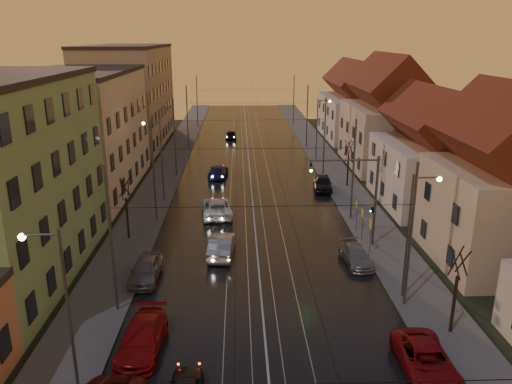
{
  "coord_description": "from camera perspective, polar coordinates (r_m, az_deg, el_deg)",
  "views": [
    {
      "loc": [
        -1.31,
        -17.42,
        15.65
      ],
      "look_at": [
        0.09,
        22.17,
        3.21
      ],
      "focal_mm": 35.0,
      "sensor_mm": 36.0,
      "label": 1
    }
  ],
  "objects": [
    {
      "name": "house_right_4",
      "position": [
        81.23,
        11.17,
        9.61
      ],
      "size": [
        9.18,
        16.32,
        10.0
      ],
      "color": "silver",
      "rests_on": "ground"
    },
    {
      "name": "bare_tree_1",
      "position": [
        29.24,
        21.82,
        -10.69
      ],
      "size": [
        1.09,
        1.09,
        5.11
      ],
      "color": "black",
      "rests_on": "ground"
    },
    {
      "name": "catenary_pole_l_1",
      "position": [
        29.59,
        -16.2,
        -5.44
      ],
      "size": [
        0.16,
        0.16,
        9.0
      ],
      "primitive_type": "cylinder",
      "color": "#595B60",
      "rests_on": "ground"
    },
    {
      "name": "catenary_pole_l_2",
      "position": [
        43.51,
        -11.61,
        2.22
      ],
      "size": [
        0.16,
        0.16,
        9.0
      ],
      "primitive_type": "cylinder",
      "color": "#595B60",
      "rests_on": "ground"
    },
    {
      "name": "tram_rail_1",
      "position": [
        59.51,
        -1.44,
        2.24
      ],
      "size": [
        0.06,
        120.0,
        0.03
      ],
      "primitive_type": "cube",
      "color": "gray",
      "rests_on": "road"
    },
    {
      "name": "tram_rail_0",
      "position": [
        59.51,
        -2.82,
        2.22
      ],
      "size": [
        0.06,
        120.0,
        0.03
      ],
      "primitive_type": "cube",
      "color": "gray",
      "rests_on": "road"
    },
    {
      "name": "parked_right_1",
      "position": [
        36.7,
        11.37,
        -7.13
      ],
      "size": [
        2.05,
        4.33,
        1.22
      ],
      "primitive_type": "imported",
      "rotation": [
        0.0,
        0.0,
        0.08
      ],
      "color": "gray",
      "rests_on": "ground"
    },
    {
      "name": "catenary_pole_r_2",
      "position": [
        44.03,
        11.06,
        2.44
      ],
      "size": [
        0.16,
        0.16,
        9.0
      ],
      "primitive_type": "cylinder",
      "color": "#595B60",
      "rests_on": "ground"
    },
    {
      "name": "driving_car_1",
      "position": [
        37.27,
        -3.94,
        -6.11
      ],
      "size": [
        2.06,
        4.93,
        1.59
      ],
      "primitive_type": "imported",
      "rotation": [
        0.0,
        0.0,
        3.06
      ],
      "color": "#9D9CA2",
      "rests_on": "ground"
    },
    {
      "name": "driving_car_3",
      "position": [
        57.82,
        -4.36,
        2.4
      ],
      "size": [
        2.39,
        5.02,
        1.41
      ],
      "primitive_type": "imported",
      "rotation": [
        0.0,
        0.0,
        3.06
      ],
      "color": "navy",
      "rests_on": "ground"
    },
    {
      "name": "road",
      "position": [
        59.53,
        -0.7,
        2.21
      ],
      "size": [
        16.0,
        120.0,
        0.04
      ],
      "primitive_type": "cube",
      "color": "black",
      "rests_on": "ground"
    },
    {
      "name": "sidewalk_left",
      "position": [
        60.13,
        -10.28,
        2.14
      ],
      "size": [
        4.0,
        120.0,
        0.15
      ],
      "primitive_type": "cube",
      "color": "#4C4C4C",
      "rests_on": "ground"
    },
    {
      "name": "catenary_pole_l_5",
      "position": [
        90.41,
        -6.75,
        10.24
      ],
      "size": [
        0.16,
        0.16,
        9.0
      ],
      "primitive_type": "cylinder",
      "color": "#595B60",
      "rests_on": "ground"
    },
    {
      "name": "parked_left_2",
      "position": [
        27.47,
        -12.91,
        -15.95
      ],
      "size": [
        2.3,
        5.16,
        1.47
      ],
      "primitive_type": "imported",
      "rotation": [
        0.0,
        0.0,
        -0.05
      ],
      "color": "#A11011",
      "rests_on": "ground"
    },
    {
      "name": "catenary_pole_l_4",
      "position": [
        72.66,
        -7.85,
        8.45
      ],
      "size": [
        0.16,
        0.16,
        9.0
      ],
      "primitive_type": "cylinder",
      "color": "#595B60",
      "rests_on": "ground"
    },
    {
      "name": "street_lamp_2",
      "position": [
        49.25,
        -11.12,
        4.48
      ],
      "size": [
        1.75,
        0.32,
        8.0
      ],
      "color": "#595B60",
      "rests_on": "ground"
    },
    {
      "name": "traffic_light_mast",
      "position": [
        38.26,
        12.14,
        0.24
      ],
      "size": [
        5.3,
        0.32,
        7.2
      ],
      "color": "#595B60",
      "rests_on": "ground"
    },
    {
      "name": "sidewalk_right",
      "position": [
        60.57,
        8.81,
        2.32
      ],
      "size": [
        4.0,
        120.0,
        0.15
      ],
      "primitive_type": "cube",
      "color": "#4C4C4C",
      "rests_on": "ground"
    },
    {
      "name": "street_lamp_0",
      "position": [
        23.54,
        -21.53,
        -11.12
      ],
      "size": [
        1.75,
        0.32,
        8.0
      ],
      "color": "#595B60",
      "rests_on": "ground"
    },
    {
      "name": "street_lamp_3",
      "position": [
        65.17,
        7.26,
        7.79
      ],
      "size": [
        1.75,
        0.32,
        8.0
      ],
      "color": "#595B60",
      "rests_on": "ground"
    },
    {
      "name": "house_right_2",
      "position": [
        50.2,
        19.46,
        3.76
      ],
      "size": [
        9.18,
        12.24,
        9.2
      ],
      "color": "silver",
      "rests_on": "ground"
    },
    {
      "name": "house_right_3",
      "position": [
        63.9,
        14.79,
        8.0
      ],
      "size": [
        9.18,
        14.28,
        11.5
      ],
      "color": "#C0B094",
      "rests_on": "ground"
    },
    {
      "name": "bare_tree_2",
      "position": [
        54.36,
        10.49,
        3.13
      ],
      "size": [
        1.09,
        1.09,
        5.11
      ],
      "color": "black",
      "rests_on": "ground"
    },
    {
      "name": "apartment_left_2",
      "position": [
        54.77,
        -19.31,
        6.31
      ],
      "size": [
        10.0,
        20.0,
        12.0
      ],
      "primitive_type": "cube",
      "color": "#BDA992",
      "rests_on": "ground"
    },
    {
      "name": "catenary_pole_r_3",
      "position": [
        58.36,
        7.83,
        6.26
      ],
      "size": [
        0.16,
        0.16,
        9.0
      ],
      "primitive_type": "cylinder",
      "color": "#595B60",
      "rests_on": "ground"
    },
    {
      "name": "driving_car_2",
      "position": [
        45.38,
        -4.53,
        -1.76
      ],
      "size": [
        3.1,
        5.79,
        1.55
      ],
      "primitive_type": "imported",
      "rotation": [
        0.0,
        0.0,
        3.24
      ],
      "color": "silver",
      "rests_on": "ground"
    },
    {
      "name": "tram_rail_2",
      "position": [
        59.54,
        0.04,
        2.25
      ],
      "size": [
        0.06,
        120.0,
        0.03
      ],
      "primitive_type": "cube",
      "color": "gray",
      "rests_on": "road"
    },
    {
      "name": "catenary_pole_r_5",
      "position": [
        90.66,
        4.33,
        10.32
      ],
      "size": [
        0.16,
        0.16,
        9.0
      ],
      "primitive_type": "cylinder",
      "color": "#595B60",
      "rests_on": "ground"
    },
    {
      "name": "house_right_1",
      "position": [
        38.61,
        26.37,
        0.25
      ],
      "size": [
        8.67,
        10.2,
        10.8
      ],
      "color": "#C0B094",
      "rests_on": "ground"
    },
    {
      "name": "apartment_left_3",
      "position": [
        77.63,
        -14.3,
        10.51
      ],
      "size": [
        10.0,
        24.0,
        14.0
      ],
      "primitive_type": "cube",
      "color": "tan",
      "rests_on": "ground"
    },
    {
      "name": "parked_left_3",
      "position": [
        34.41,
        -12.5,
        -8.66
      ],
      "size": [
        1.89,
        4.48,
        1.51
      ],
      "primitive_type": "imported",
      "rotation": [
        0.0,
        0.0,
        -0.02
      ],
      "color": "gray",
      "rests_on": "ground"
    },
    {
      "name": "catenary_pole_l_3",
      "position": [
        57.98,
        -9.27,
        6.12
      ],
      "size": [
        0.16,
        0.16,
        9.0
      ],
      "primitive_type": "cylinder",
      "color": "#595B60",
      "rests_on": "ground"
    },
    {
      "name": "driving_car_4",
      "position": [
        79.51,
        -2.91,
        6.58
      ],
      "size": [
        1.97,
        4.26,
        1.41
      ],
      "primitive_type": "imported",
      "rotation": [
        0.0,
        0.0,
        3.22
      ],
      "color": "black",
      "rests_on": "ground"
    },
    {
      "name": "parked_right_0",
      "position": [
        26.58,
        18.89,
        -17.83
      ],
      "size": [
        2.48,
        5.19,
        1.43
      ],
      "primitive_type": "imported",
      "rotation": [
        0.0,
        0.0,
        -0.02
      ],
      "color": "maroon",
      "rests_on": "ground"
    },
    {
      "name": "catenary_pole_r_4",
      "position": [
        72.97,
        5.86,
        8.56
      ],
      "size": [
        0.16,
        0.16,
        9.0
      ],
      "primitive_type": "cylinder",
      "color": "#595B60",
      "rests_on": "ground"
    },
    {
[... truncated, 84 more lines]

